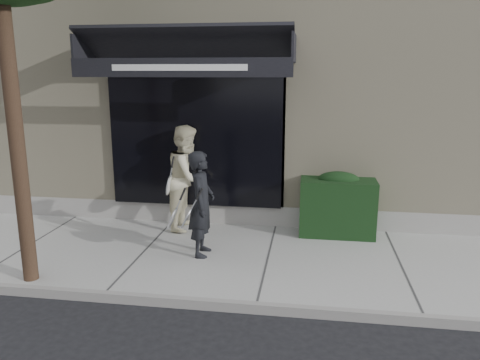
# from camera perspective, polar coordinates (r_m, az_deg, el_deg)

# --- Properties ---
(ground) EXTENTS (80.00, 80.00, 0.00)m
(ground) POSITION_cam_1_polar(r_m,az_deg,el_deg) (7.47, 3.44, -10.17)
(ground) COLOR black
(ground) RESTS_ON ground
(sidewalk) EXTENTS (20.00, 3.00, 0.12)m
(sidewalk) POSITION_cam_1_polar(r_m,az_deg,el_deg) (7.45, 3.45, -9.74)
(sidewalk) COLOR #9C9B96
(sidewalk) RESTS_ON ground
(curb) EXTENTS (20.00, 0.10, 0.14)m
(curb) POSITION_cam_1_polar(r_m,az_deg,el_deg) (6.05, 2.04, -15.28)
(curb) COLOR gray
(curb) RESTS_ON ground
(building_facade) EXTENTS (14.30, 8.04, 5.64)m
(building_facade) POSITION_cam_1_polar(r_m,az_deg,el_deg) (11.82, 5.86, 11.95)
(building_facade) COLOR beige
(building_facade) RESTS_ON ground
(hedge) EXTENTS (1.30, 0.70, 1.14)m
(hedge) POSITION_cam_1_polar(r_m,az_deg,el_deg) (8.42, 11.78, -2.97)
(hedge) COLOR black
(hedge) RESTS_ON sidewalk
(pedestrian_front) EXTENTS (0.70, 0.74, 1.65)m
(pedestrian_front) POSITION_cam_1_polar(r_m,az_deg,el_deg) (7.27, -4.74, -2.94)
(pedestrian_front) COLOR black
(pedestrian_front) RESTS_ON sidewalk
(pedestrian_back) EXTENTS (0.78, 0.98, 1.90)m
(pedestrian_back) POSITION_cam_1_polar(r_m,az_deg,el_deg) (8.54, -6.42, 0.31)
(pedestrian_back) COLOR beige
(pedestrian_back) RESTS_ON sidewalk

